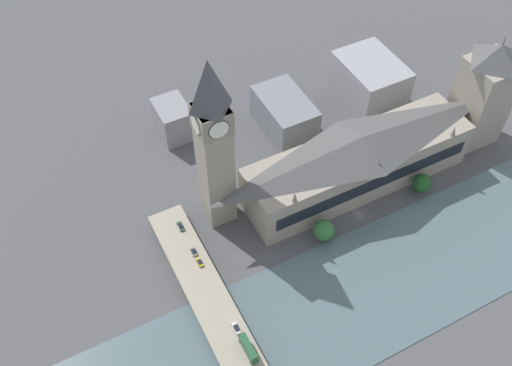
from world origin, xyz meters
name	(u,v)px	position (x,y,z in m)	size (l,w,h in m)	color
ground_plane	(359,214)	(0.00, 0.00, 0.00)	(600.00, 600.00, 0.00)	#4C4C4F
river_water	(404,272)	(-31.46, 0.00, 0.15)	(50.92, 360.00, 0.30)	#4C6066
parliament_hall	(358,161)	(15.54, -8.00, 13.95)	(25.54, 99.89, 28.10)	gray
clock_tower	(214,143)	(27.05, 51.63, 42.23)	(12.57, 12.57, 79.75)	gray
victoria_tower	(483,93)	(15.59, -71.67, 25.54)	(19.44, 19.44, 55.07)	gray
road_bridge	(236,350)	(-31.46, 72.49, 3.84)	(133.85, 14.36, 4.79)	gray
double_decker_bus_lead	(248,348)	(-34.37, 69.10, 7.47)	(10.22, 2.54, 4.83)	#235B33
car_northbound_mid	(180,226)	(24.62, 69.63, 5.53)	(4.66, 1.76, 1.46)	#2D5638
car_northbound_tail	(200,262)	(5.62, 69.65, 5.49)	(3.90, 1.76, 1.36)	gold
car_southbound_mid	(194,252)	(11.11, 69.69, 5.42)	(4.05, 1.93, 1.24)	slate
car_southbound_extra	(236,328)	(-25.02, 69.10, 5.51)	(4.64, 1.81, 1.41)	silver
city_block_west	(284,114)	(59.34, 2.74, 8.73)	(31.94, 19.85, 17.46)	slate
city_block_center	(173,120)	(80.00, 50.07, 8.41)	(18.88, 14.06, 16.82)	gray
city_block_east	(369,82)	(57.68, -43.04, 11.51)	(33.33, 25.45, 23.01)	#939399
tree_embankment_near	(324,230)	(-3.65, 19.98, 5.97)	(8.70, 8.70, 10.32)	brown
tree_embankment_mid	(422,183)	(-1.99, -29.98, 5.81)	(8.10, 8.10, 9.88)	brown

